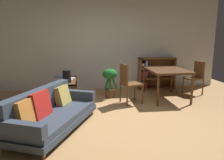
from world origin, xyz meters
TOP-DOWN VIEW (x-y plane):
  - ground_plane at (0.00, 0.00)m, footprint 8.16×8.16m
  - back_wall_panel at (0.00, 2.70)m, footprint 6.80×0.10m
  - fabric_couch at (-1.34, -0.22)m, footprint 1.47×2.05m
  - media_console at (-1.15, 1.43)m, footprint 0.37×1.13m
  - open_laptop at (-1.22, 1.56)m, footprint 0.51×0.41m
  - desk_speaker at (-1.15, 1.12)m, footprint 0.19×0.19m
  - potted_floor_plant at (-0.09, 1.66)m, footprint 0.40×0.40m
  - dining_table at (1.33, 1.37)m, footprint 0.93×1.30m
  - dining_chair_near at (2.31, 1.68)m, footprint 0.51×0.49m
  - dining_chair_far at (0.28, 1.06)m, footprint 0.54×0.51m
  - bookshelf at (1.38, 2.51)m, footprint 1.12×0.34m

SIDE VIEW (x-z plane):
  - ground_plane at x=0.00m, z-range 0.00..0.00m
  - media_console at x=-1.15m, z-range 0.00..0.54m
  - fabric_couch at x=-1.34m, z-range -0.04..0.68m
  - bookshelf at x=1.38m, z-range -0.01..0.95m
  - potted_floor_plant at x=-0.09m, z-range 0.11..0.88m
  - dining_chair_near at x=2.31m, z-range 0.05..0.96m
  - dining_chair_far at x=0.28m, z-range 0.05..1.01m
  - open_laptop at x=-1.22m, z-range 0.52..0.62m
  - desk_speaker at x=-1.15m, z-range 0.55..0.83m
  - dining_table at x=1.33m, z-range 0.31..1.08m
  - back_wall_panel at x=0.00m, z-range 0.00..2.70m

